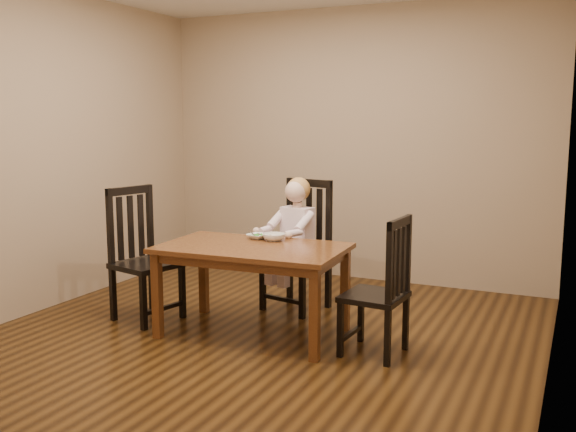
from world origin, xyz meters
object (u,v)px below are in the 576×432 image
at_px(chair_right, 381,290).
at_px(bowl_peas, 257,236).
at_px(chair_child, 300,247).
at_px(bowl_veg, 274,237).
at_px(toddler, 296,230).
at_px(chair_left, 142,256).
at_px(dining_table, 253,256).

xyz_separation_m(chair_right, bowl_peas, (-1.09, 0.27, 0.24)).
height_order(chair_child, bowl_veg, chair_child).
relative_size(chair_child, bowl_peas, 6.99).
xyz_separation_m(chair_child, toddler, (-0.01, -0.05, 0.15)).
distance_m(chair_child, bowl_peas, 0.57).
bearing_deg(chair_child, bowl_peas, 87.23).
relative_size(chair_left, chair_right, 1.11).
distance_m(bowl_peas, bowl_veg, 0.15).
relative_size(chair_left, bowl_peas, 6.80).
distance_m(chair_right, bowl_veg, 1.01).
bearing_deg(chair_right, dining_table, 93.98).
distance_m(chair_child, chair_left, 1.31).
xyz_separation_m(chair_left, chair_right, (1.99, 0.01, -0.05)).
distance_m(chair_left, toddler, 1.28).
height_order(chair_right, toddler, toddler).
bearing_deg(chair_left, chair_right, 104.00).
bearing_deg(bowl_peas, dining_table, -70.04).
distance_m(dining_table, bowl_peas, 0.29).
bearing_deg(bowl_veg, bowl_peas, 175.38).
relative_size(dining_table, chair_right, 1.45).
relative_size(dining_table, chair_child, 1.27).
bearing_deg(dining_table, chair_right, -0.52).
bearing_deg(chair_left, chair_child, 141.44).
distance_m(dining_table, bowl_veg, 0.28).
relative_size(toddler, bowl_peas, 3.79).
height_order(chair_child, toddler, chair_child).
distance_m(chair_left, chair_right, 1.99).
bearing_deg(chair_child, bowl_veg, 103.39).
bearing_deg(chair_child, dining_table, 98.77).
xyz_separation_m(chair_left, bowl_peas, (0.90, 0.28, 0.19)).
relative_size(chair_child, toddler, 1.84).
bearing_deg(bowl_peas, chair_right, -13.91).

